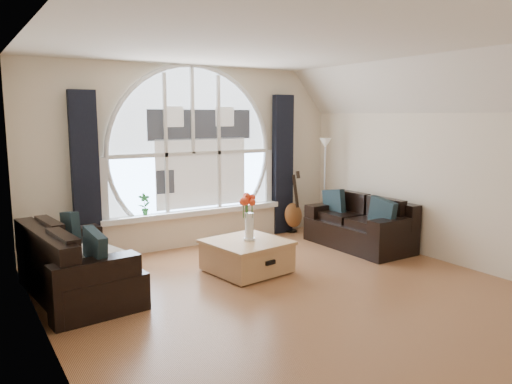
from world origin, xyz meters
name	(u,v)px	position (x,y,z in m)	size (l,w,h in m)	color
ground	(300,298)	(0.00, 0.00, 0.00)	(5.00, 5.50, 0.01)	brown
ceiling	(303,42)	(0.00, 0.00, 2.70)	(5.00, 5.50, 0.01)	silver
wall_back	(192,157)	(0.00, 2.75, 1.35)	(5.00, 0.01, 2.70)	beige
wall_left	(46,195)	(-2.50, 0.00, 1.35)	(0.01, 5.50, 2.70)	beige
wall_right	(454,163)	(2.50, 0.00, 1.35)	(0.01, 5.50, 2.70)	beige
attic_slope	(443,84)	(2.20, 0.00, 2.35)	(0.92, 5.50, 0.72)	silver
arched_window	(192,138)	(0.00, 2.72, 1.62)	(2.60, 0.06, 2.15)	silver
window_sill	(195,212)	(0.00, 2.65, 0.51)	(2.90, 0.22, 0.08)	white
window_frame	(193,139)	(0.00, 2.69, 1.62)	(2.76, 0.08, 2.15)	white
neighbor_house	(202,147)	(0.15, 2.71, 1.50)	(1.70, 0.02, 1.50)	silver
curtain_left	(86,177)	(-1.60, 2.63, 1.15)	(0.35, 0.12, 2.30)	black
curtain_right	(283,165)	(1.60, 2.63, 1.15)	(0.35, 0.12, 2.30)	black
sofa_left	(78,260)	(-2.01, 1.35, 0.40)	(0.86, 1.73, 0.77)	black
sofa_right	(359,221)	(2.03, 1.24, 0.40)	(0.81, 1.63, 0.72)	black
coffee_chest	(247,255)	(-0.02, 1.09, 0.22)	(0.91, 0.91, 0.45)	tan
throw_blanket	(91,256)	(-1.93, 1.10, 0.50)	(0.55, 0.55, 0.10)	silver
vase_flowers	(249,210)	(0.02, 1.10, 0.80)	(0.24, 0.24, 0.70)	white
floor_lamp	(325,186)	(2.15, 2.19, 0.80)	(0.24, 0.24, 1.60)	#B2B2B2
guitar	(294,202)	(1.74, 2.50, 0.53)	(0.36, 0.24, 1.06)	brown
potted_plant	(145,204)	(-0.80, 2.65, 0.71)	(0.17, 0.11, 0.32)	#1E6023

